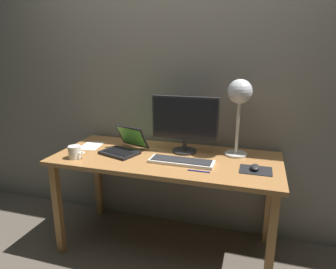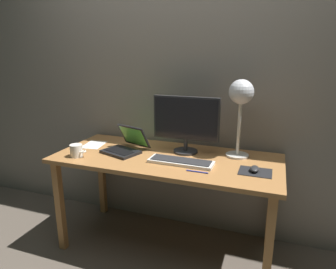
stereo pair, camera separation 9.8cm
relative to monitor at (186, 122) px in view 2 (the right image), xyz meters
The scene contains 12 objects.
ground_plane 0.99m from the monitor, 126.16° to the right, with size 4.80×4.80×0.00m, color brown.
back_wall 0.43m from the monitor, 111.03° to the left, with size 4.80×0.06×2.60m, color gray.
desk 0.36m from the monitor, 126.16° to the right, with size 1.60×0.70×0.74m.
monitor is the anchor object (origin of this frame).
keyboard_main 0.32m from the monitor, 80.88° to the right, with size 0.44×0.15×0.03m.
laptop 0.48m from the monitor, 163.77° to the right, with size 0.34×0.35×0.19m.
desk_lamp 0.42m from the monitor, ahead, with size 0.17×0.17×0.55m.
mousepad 0.61m from the monitor, 22.76° to the right, with size 0.20×0.16×0.00m, color black.
mouse 0.60m from the monitor, 22.67° to the right, with size 0.06×0.10×0.03m, color #28282B.
coffee_mug 0.81m from the monitor, 153.17° to the right, with size 0.12×0.09×0.09m.
paper_sheet_near_mouse 0.79m from the monitor, behind, with size 0.15×0.21×0.00m, color white.
pen 0.45m from the monitor, 62.43° to the right, with size 0.01×0.01×0.14m, color #2633A5.
Camera 2 is at (0.70, -1.90, 1.47)m, focal length 32.01 mm.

